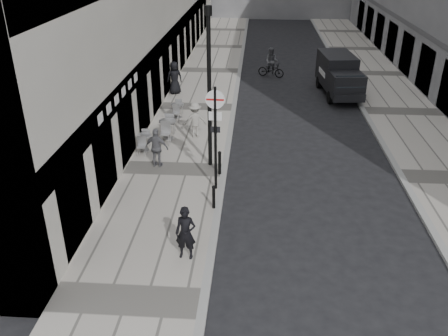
{
  "coord_description": "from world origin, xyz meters",
  "views": [
    {
      "loc": [
        1.19,
        -6.6,
        8.69
      ],
      "look_at": [
        0.17,
        7.97,
        1.4
      ],
      "focal_mm": 38.0,
      "sensor_mm": 36.0,
      "label": 1
    }
  ],
  "objects_px": {
    "sign_post": "(215,126)",
    "panel_van": "(339,73)",
    "cyclist": "(271,66)",
    "lamppost": "(209,82)",
    "walking_man": "(186,233)"
  },
  "relations": [
    {
      "from": "sign_post",
      "to": "panel_van",
      "type": "relative_size",
      "value": 0.78
    },
    {
      "from": "sign_post",
      "to": "cyclist",
      "type": "bearing_deg",
      "value": 84.32
    },
    {
      "from": "lamppost",
      "to": "walking_man",
      "type": "bearing_deg",
      "value": -90.94
    },
    {
      "from": "sign_post",
      "to": "cyclist",
      "type": "height_order",
      "value": "sign_post"
    },
    {
      "from": "walking_man",
      "to": "lamppost",
      "type": "distance_m",
      "value": 6.76
    },
    {
      "from": "cyclist",
      "to": "lamppost",
      "type": "bearing_deg",
      "value": -79.21
    },
    {
      "from": "panel_van",
      "to": "cyclist",
      "type": "distance_m",
      "value": 5.28
    },
    {
      "from": "walking_man",
      "to": "cyclist",
      "type": "relative_size",
      "value": 0.86
    },
    {
      "from": "walking_man",
      "to": "panel_van",
      "type": "bearing_deg",
      "value": 73.29
    },
    {
      "from": "panel_van",
      "to": "cyclist",
      "type": "relative_size",
      "value": 2.58
    },
    {
      "from": "walking_man",
      "to": "panel_van",
      "type": "height_order",
      "value": "panel_van"
    },
    {
      "from": "sign_post",
      "to": "lamppost",
      "type": "bearing_deg",
      "value": 104.01
    },
    {
      "from": "walking_man",
      "to": "panel_van",
      "type": "distance_m",
      "value": 17.78
    },
    {
      "from": "sign_post",
      "to": "cyclist",
      "type": "relative_size",
      "value": 2.02
    },
    {
      "from": "walking_man",
      "to": "cyclist",
      "type": "distance_m",
      "value": 20.25
    }
  ]
}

